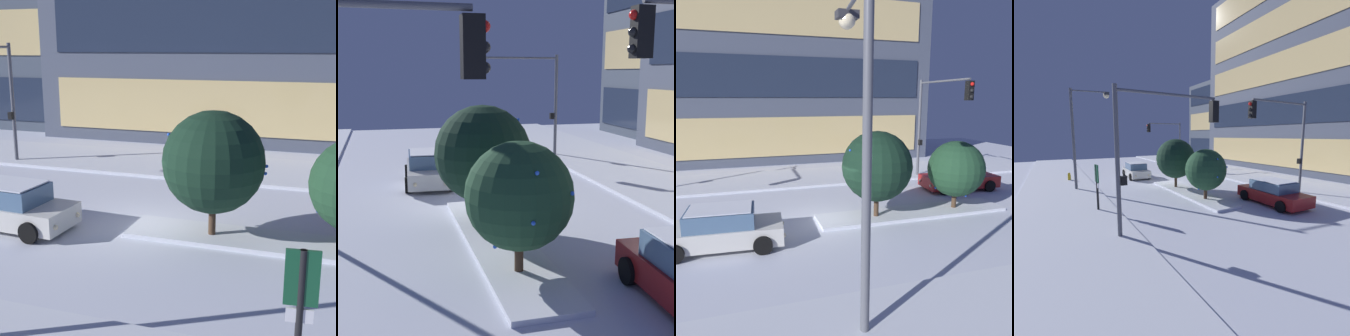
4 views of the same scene
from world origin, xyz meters
The scene contains 7 objects.
ground centered at (0.00, 0.00, 0.00)m, with size 52.00×52.00×0.00m, color silver.
curb_strip_far centered at (0.00, 8.38, 0.07)m, with size 52.00×5.20×0.14m, color silver.
median_strip centered at (4.16, -0.24, 0.07)m, with size 9.00×1.80×0.14m, color silver.
office_tower_secondary centered at (-14.18, 19.25, 6.65)m, with size 13.38×8.78×13.29m.
car_near centered at (-4.15, -1.45, 0.71)m, with size 4.45×2.20×1.49m.
parking_info_sign centered at (5.24, -6.74, 1.68)m, with size 0.55×0.12×2.62m.
decorated_tree_left_of_median centered at (2.28, -0.32, 2.39)m, with size 3.12×3.09×3.93m.
Camera 1 is at (5.49, -14.17, 5.68)m, focal length 52.68 mm.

